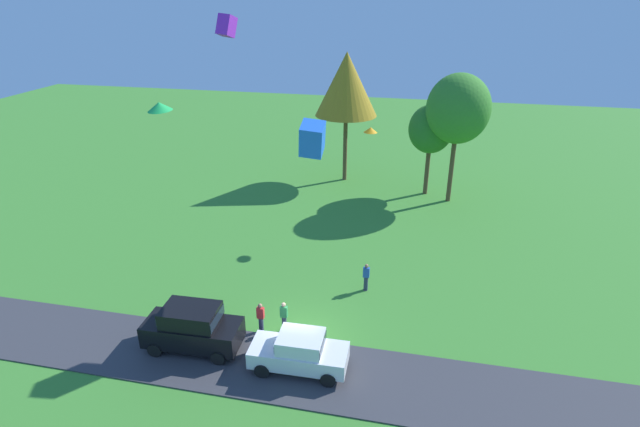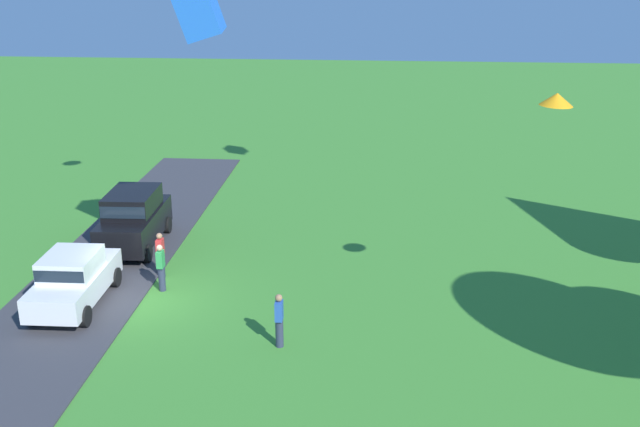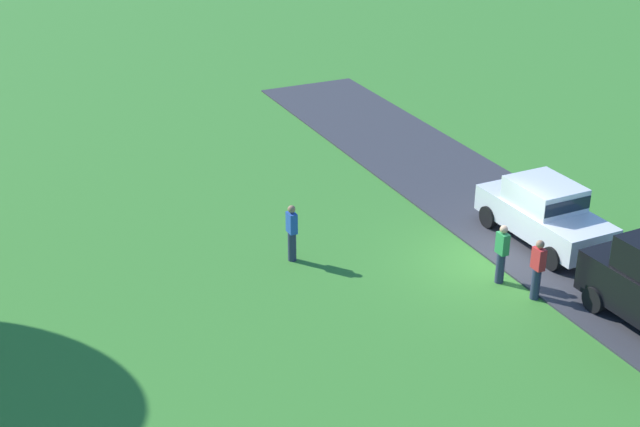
# 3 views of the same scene
# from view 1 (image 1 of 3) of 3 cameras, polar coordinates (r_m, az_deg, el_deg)

# --- Properties ---
(ground_plane) EXTENTS (120.00, 120.00, 0.00)m
(ground_plane) POSITION_cam_1_polar(r_m,az_deg,el_deg) (25.62, -2.60, -14.02)
(ground_plane) COLOR #3D842D
(pavement_strip) EXTENTS (36.00, 4.40, 0.06)m
(pavement_strip) POSITION_cam_1_polar(r_m,az_deg,el_deg) (23.94, -4.02, -17.25)
(pavement_strip) COLOR #38383D
(pavement_strip) RESTS_ON ground
(car_suv_near_entrance) EXTENTS (4.66, 2.17, 2.28)m
(car_suv_near_entrance) POSITION_cam_1_polar(r_m,az_deg,el_deg) (24.94, -14.40, -12.38)
(car_suv_near_entrance) COLOR black
(car_suv_near_entrance) RESTS_ON ground
(car_sedan_mid_row) EXTENTS (4.44, 2.02, 1.84)m
(car_sedan_mid_row) POSITION_cam_1_polar(r_m,az_deg,el_deg) (23.25, -2.36, -15.41)
(car_sedan_mid_row) COLOR white
(car_sedan_mid_row) RESTS_ON ground
(person_beside_suv) EXTENTS (0.36, 0.24, 1.71)m
(person_beside_suv) POSITION_cam_1_polar(r_m,az_deg,el_deg) (28.75, 5.29, -7.23)
(person_beside_suv) COLOR #2D334C
(person_beside_suv) RESTS_ON ground
(person_on_lawn) EXTENTS (0.36, 0.24, 1.71)m
(person_on_lawn) POSITION_cam_1_polar(r_m,az_deg,el_deg) (25.58, -4.14, -11.68)
(person_on_lawn) COLOR #2D334C
(person_on_lawn) RESTS_ON ground
(person_watching_sky) EXTENTS (0.36, 0.24, 1.71)m
(person_watching_sky) POSITION_cam_1_polar(r_m,az_deg,el_deg) (25.61, -6.79, -11.75)
(person_watching_sky) COLOR #2D334C
(person_watching_sky) RESTS_ON ground
(tree_right_of_center) EXTENTS (5.28, 5.28, 11.15)m
(tree_right_of_center) POSITION_cam_1_polar(r_m,az_deg,el_deg) (43.20, 3.05, 14.52)
(tree_right_of_center) COLOR brown
(tree_right_of_center) RESTS_ON ground
(tree_far_right) EXTENTS (3.56, 3.56, 7.51)m
(tree_far_right) POSITION_cam_1_polar(r_m,az_deg,el_deg) (41.47, 12.55, 9.36)
(tree_far_right) COLOR brown
(tree_far_right) RESTS_ON ground
(tree_left_of_center) EXTENTS (4.83, 4.83, 10.20)m
(tree_left_of_center) POSITION_cam_1_polar(r_m,az_deg,el_deg) (39.88, 15.52, 11.43)
(tree_left_of_center) COLOR brown
(tree_left_of_center) RESTS_ON ground
(kite_box_mid_center) EXTENTS (1.15, 1.30, 1.43)m
(kite_box_mid_center) POSITION_cam_1_polar(r_m,az_deg,el_deg) (31.83, -10.64, 20.34)
(kite_box_mid_center) COLOR purple
(kite_delta_low_drifter) EXTENTS (1.18, 1.19, 0.38)m
(kite_delta_low_drifter) POSITION_cam_1_polar(r_m,az_deg,el_deg) (33.24, 5.80, 9.49)
(kite_delta_low_drifter) COLOR orange
(kite_box_trailing_tail) EXTENTS (1.23, 1.49, 1.82)m
(kite_box_trailing_tail) POSITION_cam_1_polar(r_m,az_deg,el_deg) (23.27, -0.89, 8.53)
(kite_box_trailing_tail) COLOR blue
(kite_delta_high_left) EXTENTS (1.44, 1.45, 0.43)m
(kite_delta_high_left) POSITION_cam_1_polar(r_m,az_deg,el_deg) (22.16, -17.89, 11.57)
(kite_delta_high_left) COLOR green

